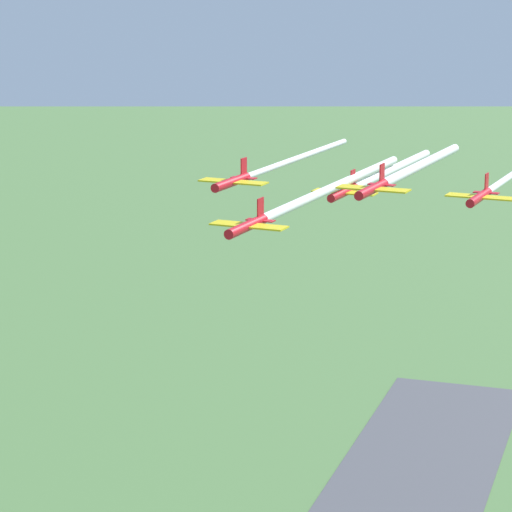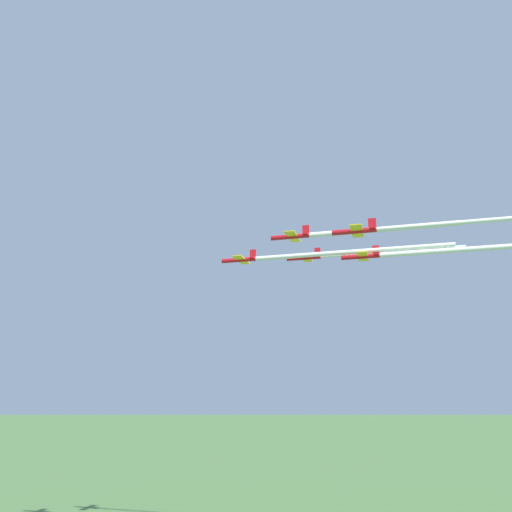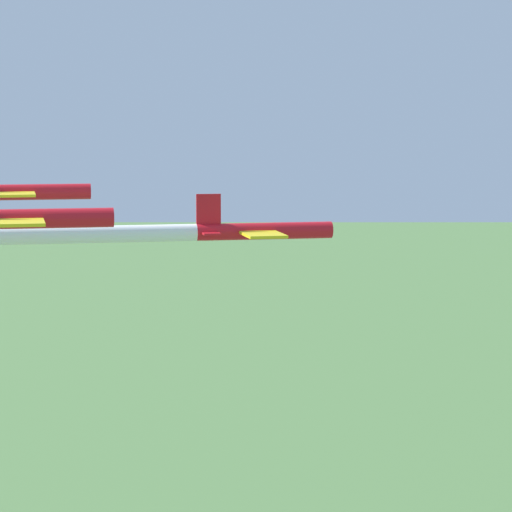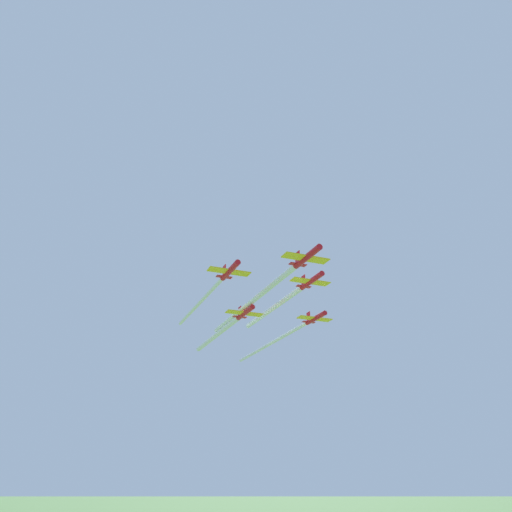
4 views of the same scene
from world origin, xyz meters
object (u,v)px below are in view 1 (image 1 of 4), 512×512
jet_0 (248,225)px  jet_1 (373,189)px  jet_2 (232,182)px  jet_4 (344,192)px  jet_3 (480,197)px

jet_0 → jet_1: size_ratio=1.00×
jet_2 → jet_4: (16.04, 10.69, -3.42)m
jet_3 → jet_4: jet_3 is taller
jet_2 → jet_3: 33.80m
jet_1 → jet_4: jet_1 is taller
jet_3 → jet_4: size_ratio=1.00×
jet_0 → jet_2: bearing=-59.5°
jet_0 → jet_2: jet_2 is taller
jet_3 → jet_1: bearing=59.5°
jet_0 → jet_2: 19.38m
jet_1 → jet_4: (-1.55, 19.21, -3.85)m
jet_1 → jet_2: bearing=-0.0°
jet_2 → jet_3: jet_2 is taller
jet_0 → jet_3: size_ratio=1.00×
jet_1 → jet_3: (16.04, 10.69, -3.08)m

